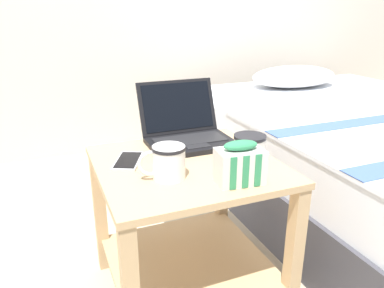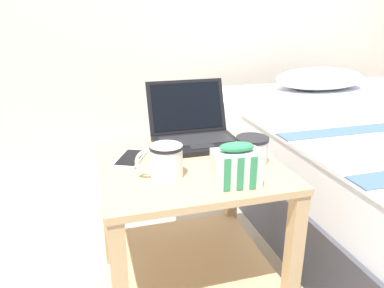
{
  "view_description": "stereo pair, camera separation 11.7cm",
  "coord_description": "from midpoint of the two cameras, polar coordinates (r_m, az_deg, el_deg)",
  "views": [
    {
      "loc": [
        -0.42,
        -1.06,
        1.0
      ],
      "look_at": [
        0.0,
        -0.04,
        0.6
      ],
      "focal_mm": 35.0,
      "sensor_mm": 36.0,
      "label": 1
    },
    {
      "loc": [
        -0.31,
        -1.1,
        1.0
      ],
      "look_at": [
        0.0,
        -0.04,
        0.6
      ],
      "focal_mm": 35.0,
      "sensor_mm": 36.0,
      "label": 2
    }
  ],
  "objects": [
    {
      "name": "bedside_table",
      "position": [
        1.32,
        2.06,
        -10.3
      ],
      "size": [
        0.58,
        0.57,
        0.52
      ],
      "color": "tan",
      "rests_on": "ground_plane"
    },
    {
      "name": "laptop",
      "position": [
        1.41,
        2.61,
        2.02
      ],
      "size": [
        0.31,
        0.29,
        0.21
      ],
      "color": "black",
      "rests_on": "bedside_table"
    },
    {
      "name": "mug_front_left",
      "position": [
        1.11,
        -1.09,
        -2.46
      ],
      "size": [
        0.14,
        0.1,
        0.1
      ],
      "color": "white",
      "rests_on": "bedside_table"
    },
    {
      "name": "mug_front_right",
      "position": [
        1.24,
        11.77,
        -0.73
      ],
      "size": [
        0.11,
        0.15,
        0.09
      ],
      "color": "white",
      "rests_on": "bedside_table"
    },
    {
      "name": "snack_bag",
      "position": [
        1.08,
        9.84,
        -3.38
      ],
      "size": [
        0.14,
        0.1,
        0.13
      ],
      "color": "silver",
      "rests_on": "bedside_table"
    },
    {
      "name": "cell_phone",
      "position": [
        1.26,
        -6.72,
        -2.27
      ],
      "size": [
        0.13,
        0.17,
        0.01
      ],
      "color": "#B7BABC",
      "rests_on": "bedside_table"
    }
  ]
}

